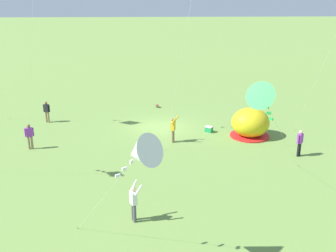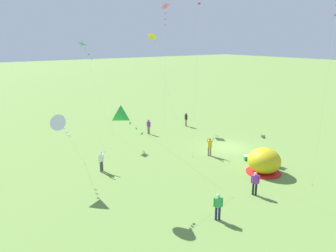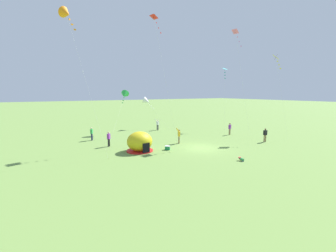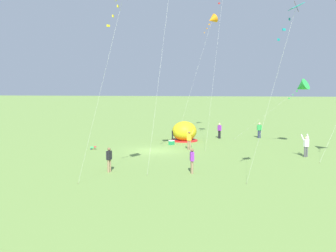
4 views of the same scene
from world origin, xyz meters
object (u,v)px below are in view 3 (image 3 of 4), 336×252
at_px(kite_teal, 225,72).
at_px(kite_yellow, 276,60).
at_px(person_center_field, 109,138).
at_px(popup_tent, 140,142).
at_px(person_flying_kite, 179,135).
at_px(toddler_crawling, 241,159).
at_px(kite_white, 147,101).
at_px(person_strolling, 265,134).
at_px(person_arms_raised, 158,124).
at_px(kite_green, 125,95).
at_px(cooler_box, 167,148).
at_px(kite_red, 155,22).
at_px(kite_orange, 66,13).
at_px(person_watching_sky, 92,133).
at_px(kite_pink, 237,37).
at_px(person_far_back, 230,128).

xyz_separation_m(kite_teal, kite_yellow, (0.36, -9.22, 0.95)).
bearing_deg(person_center_field, popup_tent, -59.44).
relative_size(person_flying_kite, kite_yellow, 0.17).
distance_m(toddler_crawling, kite_white, 22.31).
bearing_deg(kite_teal, person_strolling, -109.10).
relative_size(popup_tent, person_arms_raised, 1.49).
relative_size(kite_teal, kite_green, 1.50).
relative_size(popup_tent, kite_green, 0.40).
distance_m(cooler_box, kite_red, 15.13).
bearing_deg(person_strolling, kite_orange, 162.32).
distance_m(person_center_field, kite_yellow, 24.51).
bearing_deg(person_watching_sky, kite_yellow, -24.24).
relative_size(cooler_box, kite_white, 0.12).
relative_size(cooler_box, kite_yellow, 0.06).
relative_size(person_strolling, kite_orange, 0.12).
bearing_deg(kite_teal, person_arms_raised, 162.41).
height_order(cooler_box, kite_white, kite_white).
bearing_deg(toddler_crawling, person_flying_kite, 95.78).
height_order(toddler_crawling, kite_pink, kite_pink).
xyz_separation_m(popup_tent, toddler_crawling, (6.48, -7.96, -0.82)).
relative_size(cooler_box, person_flying_kite, 0.34).
bearing_deg(cooler_box, person_strolling, -13.37).
height_order(person_flying_kite, kite_red, kite_red).
relative_size(person_arms_raised, person_center_field, 1.10).
bearing_deg(kite_orange, person_arms_raised, 29.62).
xyz_separation_m(toddler_crawling, kite_white, (1.10, 21.84, 4.46)).
xyz_separation_m(person_arms_raised, kite_pink, (5.94, -10.67, 12.31)).
height_order(popup_tent, kite_pink, kite_pink).
xyz_separation_m(kite_red, kite_pink, (9.91, -3.73, -1.19)).
distance_m(cooler_box, person_watching_sky, 10.98).
relative_size(cooler_box, kite_pink, 0.05).
xyz_separation_m(kite_orange, kite_white, (13.61, 11.12, -8.89)).
xyz_separation_m(popup_tent, kite_pink, (13.93, 0.06, 12.31)).
bearing_deg(kite_red, kite_teal, 12.57).
height_order(person_far_back, kite_orange, kite_orange).
bearing_deg(person_strolling, kite_pink, 108.79).
relative_size(person_watching_sky, kite_green, 0.25).
distance_m(popup_tent, person_watching_sky, 8.74).
xyz_separation_m(person_flying_kite, kite_green, (-2.93, 10.45, 4.78)).
bearing_deg(popup_tent, kite_yellow, -5.98).
relative_size(person_center_field, kite_green, 0.25).
bearing_deg(kite_pink, popup_tent, -179.77).
height_order(person_strolling, kite_green, kite_green).
xyz_separation_m(cooler_box, kite_teal, (16.42, 8.24, 9.44)).
xyz_separation_m(kite_pink, kite_yellow, (5.64, -2.11, -2.70)).
relative_size(person_center_field, kite_pink, 0.12).
height_order(cooler_box, kite_red, kite_red).
bearing_deg(kite_yellow, popup_tent, 174.02).
height_order(person_far_back, kite_red, kite_red).
distance_m(person_strolling, person_center_field, 19.18).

